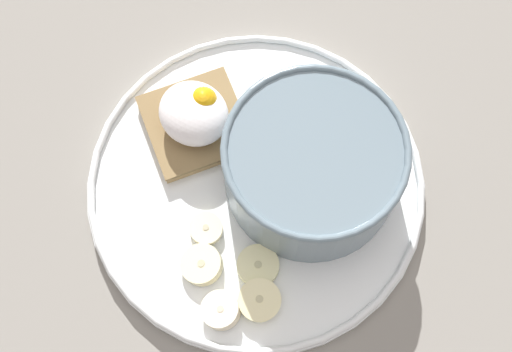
# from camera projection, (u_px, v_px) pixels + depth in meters

# --- Properties ---
(ground_plane) EXTENTS (1.20, 1.20, 0.02)m
(ground_plane) POSITION_uv_depth(u_px,v_px,m) (256.00, 192.00, 0.62)
(ground_plane) COLOR gray
(ground_plane) RESTS_ON ground
(plate) EXTENTS (0.28, 0.28, 0.02)m
(plate) POSITION_uv_depth(u_px,v_px,m) (256.00, 185.00, 0.60)
(plate) COLOR white
(plate) RESTS_ON ground_plane
(oatmeal_bowl) EXTENTS (0.15, 0.15, 0.07)m
(oatmeal_bowl) POSITION_uv_depth(u_px,v_px,m) (313.00, 165.00, 0.57)
(oatmeal_bowl) COLOR slate
(oatmeal_bowl) RESTS_ON plate
(toast_slice) EXTENTS (0.11, 0.11, 0.01)m
(toast_slice) POSITION_uv_depth(u_px,v_px,m) (194.00, 125.00, 0.61)
(toast_slice) COLOR olive
(toast_slice) RESTS_ON plate
(poached_egg) EXTENTS (0.06, 0.06, 0.04)m
(poached_egg) POSITION_uv_depth(u_px,v_px,m) (193.00, 113.00, 0.59)
(poached_egg) COLOR white
(poached_egg) RESTS_ON toast_slice
(banana_slice_front) EXTENTS (0.05, 0.05, 0.02)m
(banana_slice_front) POSITION_uv_depth(u_px,v_px,m) (202.00, 265.00, 0.57)
(banana_slice_front) COLOR beige
(banana_slice_front) RESTS_ON plate
(banana_slice_left) EXTENTS (0.04, 0.04, 0.01)m
(banana_slice_left) POSITION_uv_depth(u_px,v_px,m) (258.00, 266.00, 0.57)
(banana_slice_left) COLOR beige
(banana_slice_left) RESTS_ON plate
(banana_slice_back) EXTENTS (0.05, 0.05, 0.02)m
(banana_slice_back) POSITION_uv_depth(u_px,v_px,m) (259.00, 300.00, 0.56)
(banana_slice_back) COLOR #F3EAAF
(banana_slice_back) RESTS_ON plate
(banana_slice_right) EXTENTS (0.04, 0.04, 0.01)m
(banana_slice_right) POSITION_uv_depth(u_px,v_px,m) (206.00, 229.00, 0.58)
(banana_slice_right) COLOR #F8ECBE
(banana_slice_right) RESTS_ON plate
(banana_slice_inner) EXTENTS (0.04, 0.04, 0.02)m
(banana_slice_inner) POSITION_uv_depth(u_px,v_px,m) (221.00, 310.00, 0.56)
(banana_slice_inner) COLOR #FBEBC8
(banana_slice_inner) RESTS_ON plate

